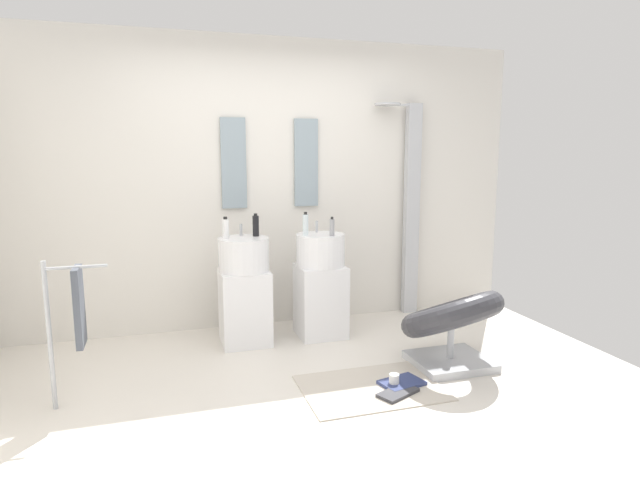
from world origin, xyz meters
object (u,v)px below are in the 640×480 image
at_px(pedestal_sink_left, 244,290).
at_px(towel_rack, 74,310).
at_px(lounge_chair, 452,321).
at_px(soap_bottle_black, 256,226).
at_px(coffee_mug, 394,380).
at_px(magazine_charcoal, 398,393).
at_px(magazine_navy, 402,383).
at_px(soap_bottle_clear, 305,225).
at_px(soap_bottle_grey, 332,227).
at_px(shower_column, 410,205).
at_px(pedestal_sink_right, 321,284).
at_px(soap_bottle_white, 226,228).

relative_size(pedestal_sink_left, towel_rack, 1.05).
bearing_deg(lounge_chair, soap_bottle_black, 142.20).
height_order(pedestal_sink_left, coffee_mug, pedestal_sink_left).
xyz_separation_m(magazine_charcoal, coffee_mug, (0.03, 0.12, 0.03)).
relative_size(magazine_navy, soap_bottle_clear, 1.45).
bearing_deg(pedestal_sink_left, coffee_mug, -54.59).
relative_size(lounge_chair, magazine_navy, 3.63).
bearing_deg(soap_bottle_grey, towel_rack, -159.68).
bearing_deg(soap_bottle_grey, shower_column, 27.74).
height_order(lounge_chair, magazine_charcoal, lounge_chair).
bearing_deg(magazine_navy, pedestal_sink_right, 86.97).
relative_size(shower_column, magazine_charcoal, 7.19).
distance_m(lounge_chair, soap_bottle_clear, 1.42).
xyz_separation_m(pedestal_sink_left, magazine_navy, (0.90, -1.16, -0.44)).
height_order(pedestal_sink_left, soap_bottle_white, soap_bottle_white).
distance_m(pedestal_sink_right, coffee_mug, 1.25).
xyz_separation_m(lounge_chair, soap_bottle_white, (-1.54, 0.95, 0.63)).
distance_m(soap_bottle_black, soap_bottle_grey, 0.64).
relative_size(pedestal_sink_left, magazine_navy, 3.48).
xyz_separation_m(shower_column, soap_bottle_clear, (-1.18, -0.42, -0.09)).
relative_size(magazine_navy, soap_bottle_white, 1.61).
height_order(magazine_navy, soap_bottle_black, soap_bottle_black).
bearing_deg(pedestal_sink_left, soap_bottle_grey, -8.96).
bearing_deg(pedestal_sink_left, soap_bottle_white, 176.53).
height_order(magazine_charcoal, soap_bottle_white, soap_bottle_white).
bearing_deg(shower_column, pedestal_sink_right, -159.06).
distance_m(lounge_chair, coffee_mug, 0.68).
xyz_separation_m(soap_bottle_white, soap_bottle_clear, (0.66, -0.03, 0.01)).
height_order(lounge_chair, soap_bottle_grey, soap_bottle_grey).
relative_size(lounge_chair, soap_bottle_white, 5.84).
xyz_separation_m(pedestal_sink_right, lounge_chair, (0.74, -0.94, -0.11)).
bearing_deg(pedestal_sink_right, magazine_navy, -78.75).
distance_m(magazine_charcoal, magazine_navy, 0.16).
height_order(pedestal_sink_left, shower_column, shower_column).
relative_size(shower_column, magazine_navy, 7.15).
height_order(towel_rack, magazine_navy, towel_rack).
bearing_deg(lounge_chair, soap_bottle_grey, 129.13).
relative_size(magazine_navy, soap_bottle_grey, 1.78).
bearing_deg(coffee_mug, shower_column, 60.88).
distance_m(soap_bottle_white, soap_bottle_grey, 0.88).
bearing_deg(pedestal_sink_right, soap_bottle_clear, -169.78).
relative_size(pedestal_sink_right, soap_bottle_clear, 5.04).
relative_size(magazine_charcoal, soap_bottle_white, 1.60).
relative_size(lounge_chair, soap_bottle_clear, 5.25).
relative_size(soap_bottle_clear, soap_bottle_grey, 1.23).
bearing_deg(soap_bottle_black, towel_rack, -145.90).
relative_size(magazine_charcoal, soap_bottle_grey, 1.77).
xyz_separation_m(pedestal_sink_right, shower_column, (1.04, 0.40, 0.62)).
xyz_separation_m(lounge_chair, soap_bottle_grey, (-0.67, 0.82, 0.62)).
bearing_deg(soap_bottle_grey, soap_bottle_black, 164.35).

